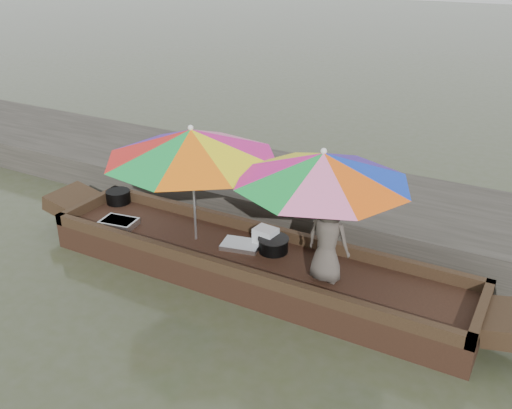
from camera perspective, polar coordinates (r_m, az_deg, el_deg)
The scene contains 11 objects.
water at distance 7.34m, azimuth -0.39°, elevation -7.40°, with size 80.00×80.00×0.00m, color #394025.
dock at distance 8.98m, azimuth 6.57°, elevation 0.53°, with size 22.00×2.20×0.50m, color #2D2B26.
boat_hull at distance 7.25m, azimuth -0.39°, elevation -6.22°, with size 5.56×1.20×0.35m, color black.
cooking_pot at distance 8.78m, azimuth -13.61°, elevation 0.76°, with size 0.36×0.36×0.19m, color black.
tray_crayfish at distance 8.07m, azimuth -13.55°, elevation -1.80°, with size 0.48×0.33×0.09m, color silver.
tray_scallop at distance 7.32m, azimuth -1.51°, elevation -4.06°, with size 0.48×0.33×0.06m, color silver.
charcoal_grill at distance 7.19m, azimuth 1.75°, elevation -4.10°, with size 0.37×0.37×0.17m, color black.
supply_bag at distance 7.28m, azimuth 0.97°, elevation -3.33°, with size 0.28×0.22×0.26m, color silver.
vendor at distance 6.47m, azimuth 7.21°, elevation -3.47°, with size 0.51×0.33×1.04m, color #4C453E.
umbrella_bow at distance 7.24m, azimuth -6.28°, elevation 1.99°, with size 2.21×2.21×1.55m, color #E51488, non-canonical shape.
umbrella_stern at distance 6.46m, azimuth 6.47°, elevation -0.93°, with size 2.00×2.00×1.55m, color #0C35D8, non-canonical shape.
Camera 1 is at (3.09, -5.40, 3.90)m, focal length 40.00 mm.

